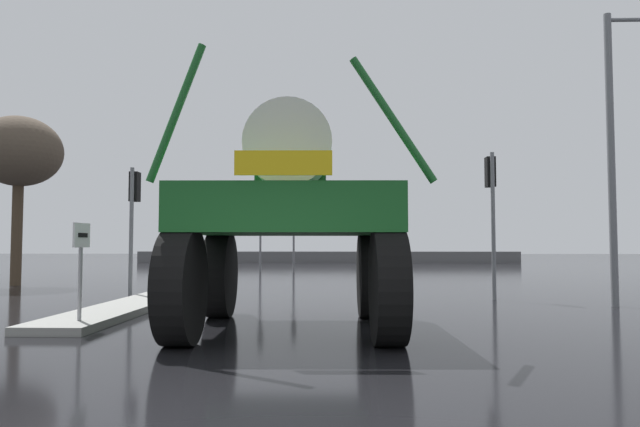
# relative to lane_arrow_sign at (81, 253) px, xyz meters

# --- Properties ---
(ground_plane) EXTENTS (120.00, 120.00, 0.00)m
(ground_plane) POSITION_rel_lane_arrow_sign_xyz_m (3.78, 13.45, -1.35)
(ground_plane) COLOR black
(median_island) EXTENTS (1.27, 7.20, 0.15)m
(median_island) POSITION_rel_lane_arrow_sign_xyz_m (-0.19, 2.72, -1.27)
(median_island) COLOR gray
(median_island) RESTS_ON ground
(lane_arrow_sign) EXTENTS (0.07, 0.60, 1.74)m
(lane_arrow_sign) POSITION_rel_lane_arrow_sign_xyz_m (0.00, 0.00, 0.00)
(lane_arrow_sign) COLOR #99999E
(lane_arrow_sign) RESTS_ON median_island
(oversize_sprayer) EXTENTS (4.34, 5.05, 4.53)m
(oversize_sprayer) POSITION_rel_lane_arrow_sign_xyz_m (3.77, 0.05, 0.60)
(oversize_sprayer) COLOR black
(oversize_sprayer) RESTS_ON ground
(sedan_ahead) EXTENTS (2.12, 4.21, 1.52)m
(sedan_ahead) POSITION_rel_lane_arrow_sign_xyz_m (6.65, 16.60, -0.63)
(sedan_ahead) COLOR maroon
(sedan_ahead) RESTS_ON ground
(traffic_signal_near_left) EXTENTS (0.24, 0.54, 3.65)m
(traffic_signal_near_left) POSITION_rel_lane_arrow_sign_xyz_m (-1.15, 5.67, 1.32)
(traffic_signal_near_left) COLOR slate
(traffic_signal_near_left) RESTS_ON ground
(traffic_signal_near_right) EXTENTS (0.24, 0.54, 4.03)m
(traffic_signal_near_right) POSITION_rel_lane_arrow_sign_xyz_m (8.86, 5.66, 1.59)
(traffic_signal_near_right) COLOR slate
(traffic_signal_near_right) RESTS_ON ground
(traffic_signal_far_left) EXTENTS (0.24, 0.55, 4.03)m
(traffic_signal_far_left) POSITION_rel_lane_arrow_sign_xyz_m (0.52, 19.76, 1.59)
(traffic_signal_far_left) COLOR slate
(traffic_signal_far_left) RESTS_ON ground
(traffic_signal_far_right) EXTENTS (0.24, 0.55, 3.55)m
(traffic_signal_far_right) POSITION_rel_lane_arrow_sign_xyz_m (2.28, 19.77, 1.24)
(traffic_signal_far_right) COLOR slate
(traffic_signal_far_right) RESTS_ON ground
(streetlight_near_right) EXTENTS (1.84, 0.24, 7.22)m
(streetlight_near_right) POSITION_rel_lane_arrow_sign_xyz_m (11.46, 3.91, 2.70)
(streetlight_near_right) COLOR slate
(streetlight_near_right) RESTS_ON ground
(bare_tree_left) EXTENTS (3.04, 3.04, 6.21)m
(bare_tree_left) POSITION_rel_lane_arrow_sign_xyz_m (-7.12, 10.18, 3.51)
(bare_tree_left) COLOR #473828
(bare_tree_left) RESTS_ON ground
(roadside_barrier) EXTENTS (29.95, 0.24, 0.90)m
(roadside_barrier) POSITION_rel_lane_arrow_sign_xyz_m (3.78, 33.93, -0.90)
(roadside_barrier) COLOR #59595B
(roadside_barrier) RESTS_ON ground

